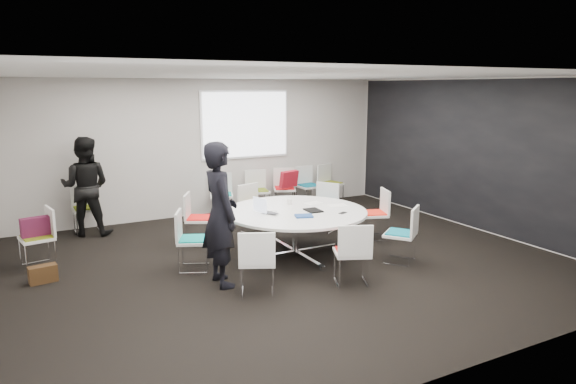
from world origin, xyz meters
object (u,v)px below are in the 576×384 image
chair_ring_d (199,229)px  chair_ring_e (193,251)px  chair_ring_a (374,223)px  chair_back_c (284,196)px  chair_ring_c (255,218)px  laptop (271,213)px  chair_back_d (308,193)px  cup (289,202)px  chair_back_e (330,191)px  chair_spare_left (39,249)px  chair_ring_f (257,274)px  person_main (220,214)px  chair_ring_h (401,245)px  chair_person_back (87,218)px  person_back (85,186)px  conference_table (296,222)px  chair_back_a (222,203)px  chair_ring_b (323,216)px  chair_ring_g (352,265)px  chair_back_b (258,199)px  brown_bag (43,274)px  maroon_bag (35,227)px

chair_ring_d → chair_ring_e: size_ratio=1.00×
chair_ring_a → chair_back_c: 2.77m
chair_ring_c → laptop: (-0.38, -1.48, 0.47)m
chair_back_d → cup: (-1.82, -2.51, 0.50)m
chair_back_e → chair_spare_left: bearing=-1.7°
chair_ring_f → cup: size_ratio=9.78×
chair_back_d → person_main: bearing=42.4°
chair_ring_h → chair_person_back: bearing=98.0°
person_back → conference_table: bearing=157.7°
chair_ring_d → chair_spare_left: (-2.46, 0.04, 0.00)m
chair_ring_c → chair_back_d: size_ratio=1.00×
cup → person_main: bearing=-147.1°
person_main → cup: bearing=-56.4°
chair_ring_d → chair_back_a: size_ratio=1.00×
chair_ring_a → laptop: chair_ring_a is taller
chair_ring_b → chair_ring_g: same height
person_back → chair_back_b: bearing=-154.7°
chair_back_c → chair_spare_left: same height
chair_ring_a → chair_ring_b: size_ratio=1.00×
chair_ring_e → chair_back_a: size_ratio=1.00×
chair_back_d → brown_bag: (-5.56, -2.35, -0.16)m
maroon_bag → brown_bag: maroon_bag is taller
chair_back_e → chair_person_back: same height
chair_ring_d → chair_back_c: 2.97m
chair_back_d → laptop: bearing=47.5°
chair_person_back → person_main: size_ratio=0.45×
chair_back_b → cup: size_ratio=9.78×
chair_ring_b → person_back: bearing=32.4°
chair_ring_c → chair_back_b: size_ratio=1.00×
chair_ring_g → chair_back_c: (1.23, 4.35, 0.00)m
conference_table → chair_ring_d: size_ratio=2.55×
chair_ring_h → cup: bearing=90.3°
chair_ring_c → chair_ring_d: (-1.14, -0.24, 0.00)m
chair_back_d → person_back: size_ratio=0.49×
chair_back_c → chair_ring_d: bearing=56.6°
chair_ring_c → chair_back_a: size_ratio=1.00×
chair_ring_b → maroon_bag: bearing=53.2°
chair_ring_b → person_main: person_main is taller
chair_ring_e → chair_back_c: bearing=157.8°
conference_table → chair_person_back: bearing=133.5°
brown_bag → chair_ring_g: bearing=-28.8°
chair_ring_a → chair_back_c: size_ratio=1.00×
chair_back_c → chair_back_d: size_ratio=1.00×
chair_ring_b → chair_spare_left: same height
chair_back_d → chair_spare_left: (-5.57, -1.63, 0.00)m
brown_bag → laptop: bearing=-10.0°
chair_back_a → person_back: 2.69m
chair_back_a → cup: size_ratio=9.78×
chair_ring_c → person_main: bearing=41.3°
chair_ring_g → chair_back_a: bearing=116.5°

